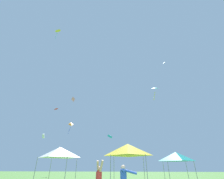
{
  "coord_description": "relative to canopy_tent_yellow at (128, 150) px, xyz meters",
  "views": [
    {
      "loc": [
        0.41,
        -6.94,
        1.56
      ],
      "look_at": [
        -2.1,
        15.72,
        13.06
      ],
      "focal_mm": 24.73,
      "sensor_mm": 36.0,
      "label": 1
    }
  ],
  "objects": [
    {
      "name": "kite_orange_diamond",
      "position": [
        -13.6,
        19.08,
        7.52
      ],
      "size": [
        1.32,
        1.4,
        2.76
      ],
      "color": "orange"
    },
    {
      "name": "kite_pink_diamond",
      "position": [
        -12.94,
        16.98,
        13.22
      ],
      "size": [
        0.72,
        0.76,
        0.81
      ],
      "color": "pink"
    },
    {
      "name": "canopy_tent_yellow",
      "position": [
        0.0,
        0.0,
        0.0
      ],
      "size": [
        3.41,
        3.41,
        3.65
      ],
      "color": "#9E9EA3",
      "rests_on": "ground"
    },
    {
      "name": "kite_cyan_box",
      "position": [
        -3.31,
        12.22,
        3.44
      ],
      "size": [
        0.92,
        0.51,
        0.69
      ],
      "color": "#2DB7CC"
    },
    {
      "name": "kite_red_diamond",
      "position": [
        -16.11,
        15.42,
        10.33
      ],
      "size": [
        0.74,
        0.54,
        0.37
      ],
      "color": "red"
    },
    {
      "name": "kite_cyan_delta",
      "position": [
        4.52,
        5.67,
        9.4
      ],
      "size": [
        1.28,
        1.24,
        2.33
      ],
      "color": "#2DB7CC"
    },
    {
      "name": "kite_white_diamond",
      "position": [
        10.28,
        18.59,
        23.36
      ],
      "size": [
        0.78,
        0.78,
        0.72
      ],
      "color": "white"
    },
    {
      "name": "canopy_tent_white",
      "position": [
        -7.07,
        0.21,
        -0.16
      ],
      "size": [
        3.23,
        3.23,
        3.46
      ],
      "color": "#9E9EA3",
      "rests_on": "ground"
    },
    {
      "name": "canopy_tent_teal",
      "position": [
        5.27,
        2.99,
        -0.49
      ],
      "size": [
        2.87,
        2.87,
        3.07
      ],
      "color": "#9E9EA3",
      "rests_on": "ground"
    },
    {
      "name": "kite_yellow_delta",
      "position": [
        -13.6,
        5.52,
        23.91
      ],
      "size": [
        1.56,
        1.52,
        2.36
      ],
      "color": "yellow"
    },
    {
      "name": "kite_white_box",
      "position": [
        -13.91,
        8.49,
        3.07
      ],
      "size": [
        0.4,
        0.64,
        0.72
      ],
      "color": "white"
    }
  ]
}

